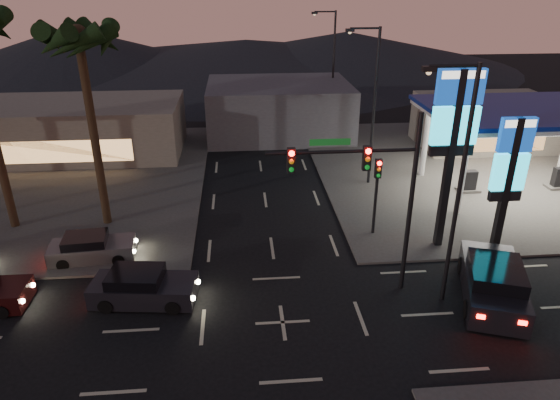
{
  "coord_description": "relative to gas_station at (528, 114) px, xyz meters",
  "views": [
    {
      "loc": [
        -1.49,
        -16.18,
        12.82
      ],
      "look_at": [
        0.35,
        5.32,
        3.0
      ],
      "focal_mm": 32.0,
      "sensor_mm": 36.0,
      "label": 1
    }
  ],
  "objects": [
    {
      "name": "ground",
      "position": [
        -16.0,
        -12.0,
        -5.08
      ],
      "size": [
        140.0,
        140.0,
        0.0
      ],
      "primitive_type": "plane",
      "color": "black",
      "rests_on": "ground"
    },
    {
      "name": "corner_lot_ne",
      "position": [
        0.0,
        4.0,
        -5.02
      ],
      "size": [
        24.0,
        24.0,
        0.12
      ],
      "primitive_type": "cube",
      "color": "#47443F",
      "rests_on": "ground"
    },
    {
      "name": "corner_lot_nw",
      "position": [
        -32.0,
        4.0,
        -5.02
      ],
      "size": [
        24.0,
        24.0,
        0.12
      ],
      "primitive_type": "cube",
      "color": "#47443F",
      "rests_on": "ground"
    },
    {
      "name": "gas_station",
      "position": [
        0.0,
        0.0,
        0.0
      ],
      "size": [
        12.2,
        8.2,
        5.47
      ],
      "color": "silver",
      "rests_on": "ground"
    },
    {
      "name": "convenience_store",
      "position": [
        2.0,
        9.0,
        -3.08
      ],
      "size": [
        10.0,
        6.0,
        4.0
      ],
      "primitive_type": "cube",
      "color": "#726B5B",
      "rests_on": "ground"
    },
    {
      "name": "pylon_sign_tall",
      "position": [
        -7.5,
        -6.5,
        1.31
      ],
      "size": [
        2.2,
        0.35,
        9.0
      ],
      "color": "black",
      "rests_on": "ground"
    },
    {
      "name": "pylon_sign_short",
      "position": [
        -5.0,
        -7.5,
        -0.42
      ],
      "size": [
        1.6,
        0.35,
        7.0
      ],
      "color": "black",
      "rests_on": "ground"
    },
    {
      "name": "traffic_signal_mast",
      "position": [
        -12.24,
        -10.01,
        0.15
      ],
      "size": [
        6.1,
        0.39,
        8.0
      ],
      "color": "black",
      "rests_on": "ground"
    },
    {
      "name": "pedestal_signal",
      "position": [
        -10.5,
        -5.02,
        -2.16
      ],
      "size": [
        0.32,
        0.39,
        4.3
      ],
      "color": "black",
      "rests_on": "ground"
    },
    {
      "name": "streetlight_near",
      "position": [
        -9.21,
        -11.0,
        0.64
      ],
      "size": [
        2.14,
        0.25,
        10.0
      ],
      "color": "black",
      "rests_on": "ground"
    },
    {
      "name": "streetlight_mid",
      "position": [
        -9.21,
        2.0,
        0.64
      ],
      "size": [
        2.14,
        0.25,
        10.0
      ],
      "color": "black",
      "rests_on": "ground"
    },
    {
      "name": "streetlight_far",
      "position": [
        -9.21,
        16.0,
        0.64
      ],
      "size": [
        2.14,
        0.25,
        10.0
      ],
      "color": "black",
      "rests_on": "ground"
    },
    {
      "name": "palm_a",
      "position": [
        -25.0,
        -2.5,
        4.35
      ],
      "size": [
        4.41,
        4.41,
        10.86
      ],
      "color": "black",
      "rests_on": "ground"
    },
    {
      "name": "building_far_west",
      "position": [
        -30.0,
        10.0,
        -3.08
      ],
      "size": [
        16.0,
        8.0,
        4.0
      ],
      "primitive_type": "cube",
      "color": "#726B5B",
      "rests_on": "ground"
    },
    {
      "name": "building_far_mid",
      "position": [
        -14.0,
        14.0,
        -2.88
      ],
      "size": [
        12.0,
        9.0,
        4.4
      ],
      "primitive_type": "cube",
      "color": "#4C4C51",
      "rests_on": "ground"
    },
    {
      "name": "hill_left",
      "position": [
        -41.0,
        48.0,
        -2.08
      ],
      "size": [
        40.0,
        40.0,
        6.0
      ],
      "primitive_type": "cone",
      "color": "black",
      "rests_on": "ground"
    },
    {
      "name": "hill_right",
      "position": [
        -1.0,
        48.0,
        -2.58
      ],
      "size": [
        50.0,
        50.0,
        5.0
      ],
      "primitive_type": "cone",
      "color": "black",
      "rests_on": "ground"
    },
    {
      "name": "hill_center",
      "position": [
        -16.0,
        48.0,
        -3.08
      ],
      "size": [
        60.0,
        60.0,
        4.0
      ],
      "primitive_type": "cone",
      "color": "black",
      "rests_on": "ground"
    },
    {
      "name": "car_lane_a_front",
      "position": [
        -21.8,
        -10.04,
        -4.4
      ],
      "size": [
        4.65,
        2.34,
        1.47
      ],
      "color": "black",
      "rests_on": "ground"
    },
    {
      "name": "car_lane_b_front",
      "position": [
        -24.86,
        -6.35,
        -4.46
      ],
      "size": [
        4.2,
        2.01,
        1.33
      ],
      "color": "#555658",
      "rests_on": "ground"
    },
    {
      "name": "suv_station",
      "position": [
        -6.93,
        -11.15,
        -4.23
      ],
      "size": [
        3.97,
        5.89,
        1.82
      ],
      "color": "black",
      "rests_on": "ground"
    }
  ]
}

